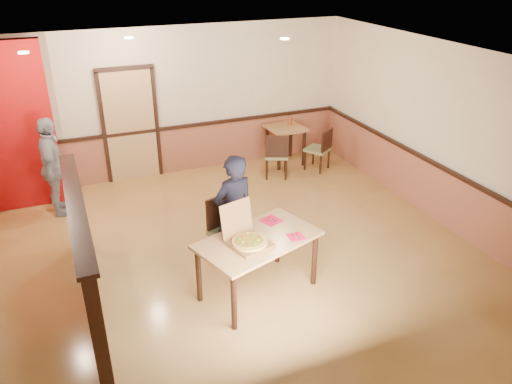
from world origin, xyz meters
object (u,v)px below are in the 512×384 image
(condiment, at_px, (290,121))
(side_chair_left, at_px, (276,154))
(pizza_box, at_px, (247,239))
(main_table, at_px, (258,246))
(side_table, at_px, (285,135))
(diner, at_px, (234,213))
(side_chair_right, at_px, (320,148))
(passerby, at_px, (53,168))
(diner_chair, at_px, (227,228))

(condiment, bearing_deg, side_chair_left, -131.22)
(pizza_box, bearing_deg, main_table, 3.41)
(side_table, xyz_separation_m, diner, (-2.26, -3.14, 0.24))
(condiment, bearing_deg, side_chair_right, -64.61)
(side_table, relative_size, diner, 0.46)
(passerby, distance_m, condiment, 4.64)
(pizza_box, xyz_separation_m, condiment, (2.50, 3.98, -0.01))
(main_table, xyz_separation_m, side_table, (2.19, 3.82, -0.10))
(side_chair_right, relative_size, condiment, 5.32)
(main_table, bearing_deg, condiment, 40.56)
(diner_chair, height_order, side_chair_left, diner_chair)
(side_chair_left, relative_size, condiment, 5.58)
(diner_chair, bearing_deg, side_chair_left, 31.79)
(main_table, distance_m, side_chair_left, 3.64)
(side_chair_left, height_order, pizza_box, pizza_box)
(passerby, height_order, pizza_box, passerby)
(diner_chair, xyz_separation_m, condiment, (2.46, 3.10, 0.32))
(diner, relative_size, pizza_box, 2.64)
(passerby, bearing_deg, side_table, -78.20)
(side_chair_right, bearing_deg, diner_chair, 6.95)
(main_table, distance_m, side_chair_right, 4.19)
(diner_chair, xyz_separation_m, side_chair_right, (2.79, 2.39, -0.07))
(main_table, relative_size, side_table, 2.20)
(condiment, bearing_deg, pizza_box, -122.17)
(side_chair_left, distance_m, side_table, 0.78)
(pizza_box, relative_size, condiment, 3.92)
(condiment, bearing_deg, passerby, -171.58)
(diner_chair, xyz_separation_m, side_table, (2.31, 3.00, 0.06))
(side_chair_left, bearing_deg, main_table, 85.32)
(side_table, bearing_deg, pizza_box, -121.27)
(side_table, distance_m, pizza_box, 4.54)
(side_chair_right, distance_m, passerby, 4.94)
(diner, bearing_deg, passerby, -63.65)
(side_table, bearing_deg, side_chair_right, -51.18)
(side_chair_right, xyz_separation_m, diner, (-2.74, -2.54, 0.37))
(side_table, relative_size, passerby, 0.46)
(side_chair_right, xyz_separation_m, side_table, (-0.49, 0.60, 0.13))
(diner, bearing_deg, side_table, -139.79)
(main_table, height_order, side_table, main_table)
(diner_chair, xyz_separation_m, passerby, (-2.13, 2.42, 0.30))
(pizza_box, bearing_deg, diner_chair, 71.43)
(side_chair_right, bearing_deg, pizza_box, 15.44)
(main_table, xyz_separation_m, side_chair_left, (1.71, 3.21, -0.20))
(main_table, xyz_separation_m, passerby, (-2.25, 3.24, 0.14))
(side_chair_right, bearing_deg, passerby, -33.93)
(side_chair_left, bearing_deg, diner, 78.22)
(diner, xyz_separation_m, passerby, (-2.18, 2.56, -0.00))
(main_table, xyz_separation_m, pizza_box, (-0.17, -0.06, 0.17))
(main_table, relative_size, side_chair_right, 1.99)
(diner_chair, relative_size, condiment, 6.09)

